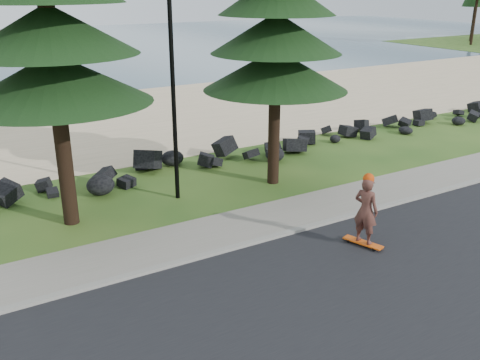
{
  "coord_description": "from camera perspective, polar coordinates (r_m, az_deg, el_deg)",
  "views": [
    {
      "loc": [
        -6.54,
        -11.87,
        6.62
      ],
      "look_at": [
        0.49,
        0.0,
        1.54
      ],
      "focal_mm": 40.0,
      "sensor_mm": 36.0,
      "label": 1
    }
  ],
  "objects": [
    {
      "name": "skateboarder",
      "position": [
        14.39,
        13.27,
        -3.21
      ],
      "size": [
        0.63,
        1.13,
        2.05
      ],
      "rotation": [
        0.0,
        0.0,
        1.9
      ],
      "color": "#DF510D",
      "rests_on": "ground"
    },
    {
      "name": "beach_sand",
      "position": [
        27.96,
        -16.29,
        5.73
      ],
      "size": [
        160.0,
        15.0,
        0.01
      ],
      "primitive_type": "cube",
      "color": "tan",
      "rests_on": "ground"
    },
    {
      "name": "kerb",
      "position": [
        14.36,
        0.15,
        -7.0
      ],
      "size": [
        160.0,
        0.2,
        0.1
      ],
      "primitive_type": "cube",
      "color": "gray",
      "rests_on": "ground"
    },
    {
      "name": "seawall_boulders",
      "position": [
        19.8,
        -9.52,
        0.39
      ],
      "size": [
        60.0,
        2.4,
        1.1
      ],
      "primitive_type": null,
      "color": "black",
      "rests_on": "ground"
    },
    {
      "name": "sidewalk",
      "position": [
        15.23,
        -1.98,
        -5.4
      ],
      "size": [
        160.0,
        2.0,
        0.08
      ],
      "primitive_type": "cube",
      "color": "slate",
      "rests_on": "ground"
    },
    {
      "name": "lamp_post",
      "position": [
        16.62,
        -7.24,
        11.46
      ],
      "size": [
        0.25,
        0.14,
        8.14
      ],
      "color": "black",
      "rests_on": "ground"
    },
    {
      "name": "road",
      "position": [
        11.87,
        9.35,
        -13.95
      ],
      "size": [
        160.0,
        7.0,
        0.02
      ],
      "primitive_type": "cube",
      "color": "black",
      "rests_on": "ground"
    },
    {
      "name": "ground",
      "position": [
        15.08,
        -1.61,
        -5.82
      ],
      "size": [
        160.0,
        160.0,
        0.0
      ],
      "primitive_type": "plane",
      "color": "#204716",
      "rests_on": "ground"
    }
  ]
}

